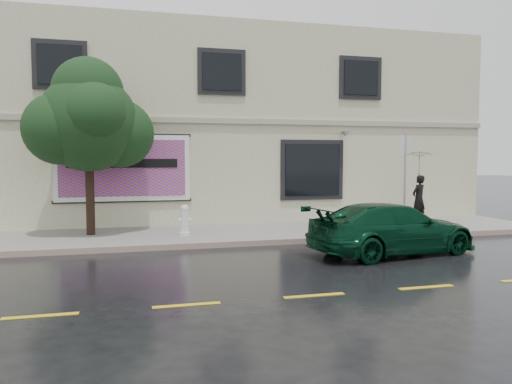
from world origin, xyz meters
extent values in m
plane|color=black|center=(0.00, 0.00, 0.00)|extent=(90.00, 90.00, 0.00)
cube|color=gray|center=(0.00, 3.25, 0.07)|extent=(20.00, 3.50, 0.15)
cube|color=gray|center=(0.00, 1.50, 0.07)|extent=(20.00, 0.18, 0.16)
cube|color=gold|center=(0.00, -3.50, 0.01)|extent=(19.00, 0.12, 0.01)
cube|color=beige|center=(0.00, 9.00, 3.50)|extent=(20.00, 8.00, 7.00)
cube|color=#9E9984|center=(0.00, 4.96, 3.60)|extent=(20.00, 0.12, 0.18)
cube|color=black|center=(3.20, 4.96, 1.95)|extent=(2.30, 0.10, 2.10)
cube|color=black|center=(3.20, 4.90, 1.95)|extent=(2.00, 0.05, 1.80)
cube|color=black|center=(-5.00, 4.90, 5.20)|extent=(1.30, 0.05, 1.20)
cube|color=black|center=(0.00, 4.90, 5.20)|extent=(1.30, 0.05, 1.20)
cube|color=black|center=(5.00, 4.90, 5.20)|extent=(1.30, 0.05, 1.20)
cube|color=white|center=(-3.20, 4.93, 2.05)|extent=(4.20, 0.06, 2.10)
cube|color=#CB592D|center=(-3.20, 4.89, 2.05)|extent=(3.90, 0.04, 1.80)
cube|color=black|center=(-3.20, 4.96, 1.00)|extent=(4.30, 0.10, 0.10)
cube|color=black|center=(-3.20, 4.96, 3.10)|extent=(4.30, 0.10, 0.10)
cube|color=black|center=(-3.20, 4.86, 2.20)|extent=(3.40, 0.02, 0.28)
imported|color=#08311D|center=(3.22, -0.50, 0.63)|extent=(4.62, 2.63, 1.27)
imported|color=black|center=(6.77, 3.90, 0.96)|extent=(0.69, 0.59, 1.62)
imported|color=black|center=(6.77, 3.90, 2.16)|extent=(1.29, 1.29, 0.79)
cylinder|color=black|center=(-4.13, 3.65, 1.29)|extent=(0.25, 0.25, 2.28)
sphere|color=black|center=(-4.13, 3.65, 3.37)|extent=(2.79, 2.79, 2.79)
cylinder|color=silver|center=(-1.50, 2.88, 0.20)|extent=(0.34, 0.34, 0.09)
cylinder|color=silver|center=(-1.50, 2.88, 0.55)|extent=(0.25, 0.25, 0.62)
sphere|color=silver|center=(-1.50, 2.88, 0.91)|extent=(0.25, 0.25, 0.25)
cylinder|color=silver|center=(-1.50, 2.88, 0.58)|extent=(0.36, 0.11, 0.11)
cylinder|color=#96989E|center=(5.41, 2.58, 1.64)|extent=(0.06, 0.06, 2.97)
cube|color=silver|center=(5.41, 2.58, 2.84)|extent=(0.36, 0.11, 0.48)
camera|label=1|loc=(-3.11, -11.44, 2.39)|focal=35.00mm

